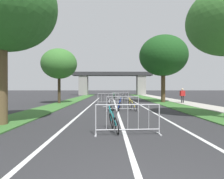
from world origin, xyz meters
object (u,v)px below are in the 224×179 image
(tree_left_oak_near, at_px, (59,64))
(tree_left_maple_mid, at_px, (1,5))
(tree_right_pine_far, at_px, (163,56))
(crowd_barrier_second, at_px, (123,104))
(pedestrian_strolling, at_px, (182,94))
(crowd_barrier_fourth, at_px, (121,96))
(bicycle_teal_3, at_px, (113,122))
(bicycle_green_0, at_px, (114,97))
(bicycle_yellow_1, at_px, (132,105))
(bicycle_silver_5, at_px, (110,105))
(bicycle_blue_2, at_px, (119,107))
(crowd_barrier_third, at_px, (108,99))
(bicycle_black_4, at_px, (123,100))
(crowd_barrier_nearest, at_px, (128,120))

(tree_left_oak_near, bearing_deg, tree_left_maple_mid, -86.70)
(tree_left_oak_near, distance_m, tree_right_pine_far, 11.42)
(crowd_barrier_second, xyz_separation_m, pedestrian_strolling, (6.74, 6.70, 0.46))
(crowd_barrier_fourth, height_order, pedestrian_strolling, pedestrian_strolling)
(tree_left_oak_near, xyz_separation_m, bicycle_teal_3, (5.45, -12.78, -3.79))
(bicycle_green_0, height_order, pedestrian_strolling, pedestrian_strolling)
(tree_left_maple_mid, xyz_separation_m, pedestrian_strolling, (12.25, 11.58, -4.17))
(tree_right_pine_far, xyz_separation_m, bicycle_green_0, (-5.40, 5.52, -4.86))
(crowd_barrier_second, distance_m, bicycle_yellow_1, 0.87)
(crowd_barrier_fourth, bearing_deg, crowd_barrier_second, -92.61)
(tree_left_maple_mid, bearing_deg, bicycle_teal_3, -13.70)
(crowd_barrier_second, bearing_deg, bicycle_silver_5, 146.16)
(tree_left_oak_near, bearing_deg, bicycle_blue_2, -50.54)
(crowd_barrier_third, bearing_deg, bicycle_yellow_1, -73.97)
(bicycle_yellow_1, bearing_deg, bicycle_black_4, 78.37)
(tree_left_oak_near, bearing_deg, bicycle_green_0, 49.48)
(tree_right_pine_far, relative_size, bicycle_teal_3, 4.54)
(bicycle_green_0, distance_m, bicycle_blue_2, 14.06)
(crowd_barrier_nearest, distance_m, crowd_barrier_third, 13.20)
(tree_right_pine_far, bearing_deg, crowd_barrier_fourth, 131.57)
(crowd_barrier_second, distance_m, bicycle_green_0, 13.62)
(bicycle_blue_2, relative_size, bicycle_black_4, 1.00)
(pedestrian_strolling, bearing_deg, bicycle_black_4, 6.23)
(bicycle_teal_3, xyz_separation_m, bicycle_black_4, (1.20, 12.19, 0.01))
(crowd_barrier_second, bearing_deg, bicycle_yellow_1, 31.11)
(tree_left_maple_mid, height_order, crowd_barrier_fourth, tree_left_maple_mid)
(crowd_barrier_third, xyz_separation_m, bicycle_blue_2, (0.76, -7.03, -0.15))
(bicycle_teal_3, height_order, bicycle_black_4, bicycle_black_4)
(bicycle_green_0, relative_size, pedestrian_strolling, 1.08)
(bicycle_yellow_1, bearing_deg, crowd_barrier_fourth, 76.36)
(crowd_barrier_second, height_order, bicycle_silver_5, crowd_barrier_second)
(bicycle_blue_2, height_order, bicycle_teal_3, bicycle_blue_2)
(tree_right_pine_far, height_order, bicycle_silver_5, tree_right_pine_far)
(bicycle_black_4, bearing_deg, bicycle_green_0, 99.69)
(crowd_barrier_nearest, distance_m, bicycle_silver_5, 7.18)
(bicycle_yellow_1, relative_size, bicycle_black_4, 0.99)
(bicycle_silver_5, bearing_deg, tree_right_pine_far, 57.27)
(bicycle_black_4, height_order, bicycle_silver_5, bicycle_black_4)
(tree_left_oak_near, bearing_deg, bicycle_silver_5, -49.13)
(tree_right_pine_far, bearing_deg, crowd_barrier_third, -166.14)
(tree_left_oak_near, xyz_separation_m, bicycle_yellow_1, (6.91, -6.29, -3.78))
(crowd_barrier_third, xyz_separation_m, bicycle_green_0, (0.74, 7.03, -0.14))
(tree_left_oak_near, xyz_separation_m, bicycle_blue_2, (5.91, -7.18, -3.78))
(tree_left_maple_mid, xyz_separation_m, bicycle_green_0, (5.21, 18.50, -4.77))
(tree_left_oak_near, height_order, tree_right_pine_far, tree_right_pine_far)
(crowd_barrier_third, xyz_separation_m, pedestrian_strolling, (7.78, 0.11, 0.46))
(crowd_barrier_fourth, distance_m, bicycle_silver_5, 12.69)
(bicycle_blue_2, height_order, bicycle_black_4, bicycle_blue_2)
(crowd_barrier_second, height_order, crowd_barrier_fourth, same)
(bicycle_blue_2, bearing_deg, tree_left_maple_mid, -131.13)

